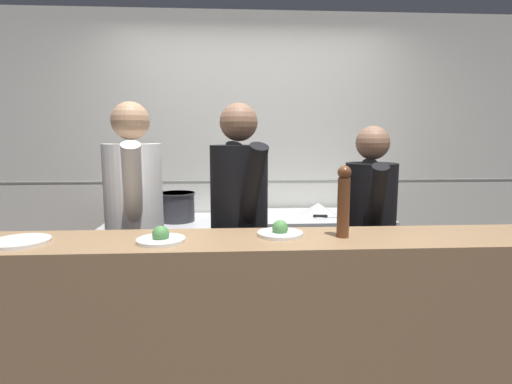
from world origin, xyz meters
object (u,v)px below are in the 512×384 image
stock_pot (126,210)px  chef_head_cook (135,227)px  sauce_pot (177,206)px  pepper_mill (344,200)px  braising_pot (232,210)px  mixing_bowl_steel (318,209)px  chefs_knife (334,217)px  chef_sous (239,229)px  oven_range (182,274)px  plated_dish_appetiser (161,238)px  chef_line (369,237)px  plated_dish_main (20,242)px  plated_dish_dessert (280,232)px

stock_pot → chef_head_cook: size_ratio=0.17×
sauce_pot → pepper_mill: pepper_mill is taller
braising_pot → mixing_bowl_steel: size_ratio=0.99×
stock_pot → chefs_knife: bearing=-2.2°
stock_pot → chef_sous: chef_sous is taller
oven_range → stock_pot: stock_pot is taller
oven_range → plated_dish_appetiser: bearing=-86.8°
oven_range → braising_pot: bearing=-2.4°
mixing_bowl_steel → chefs_knife: (0.09, -0.15, -0.04)m
mixing_bowl_steel → chef_line: chef_line is taller
mixing_bowl_steel → plated_dish_main: bearing=-142.5°
pepper_mill → chef_sous: chef_sous is taller
sauce_pot → chef_line: bearing=-27.0°
oven_range → chef_head_cook: bearing=-107.4°
plated_dish_main → plated_dish_appetiser: (0.65, -0.02, 0.01)m
plated_dish_main → chefs_knife: bearing=32.9°
chef_head_cook → chefs_knife: bearing=7.7°
mixing_bowl_steel → oven_range: bearing=-178.3°
chefs_knife → mixing_bowl_steel: bearing=122.2°
chef_head_cook → oven_range: bearing=59.6°
pepper_mill → chef_head_cook: 1.33m
mixing_bowl_steel → plated_dish_main: plated_dish_main is taller
braising_pot → chef_head_cook: bearing=-133.9°
pepper_mill → chef_sous: size_ratio=0.20×
chef_head_cook → plated_dish_appetiser: bearing=-79.7°
stock_pot → oven_range: bearing=7.5°
oven_range → plated_dish_main: 1.53m
chefs_knife → pepper_mill: (-0.25, -1.13, 0.31)m
oven_range → sauce_pot: 0.56m
chefs_knife → plated_dish_appetiser: size_ratio=1.70×
chefs_knife → plated_dish_dessert: 1.22m
plated_dish_main → chef_head_cook: chef_head_cook is taller
sauce_pot → plated_dish_main: (-0.55, -1.28, 0.06)m
pepper_mill → chef_head_cook: chef_head_cook is taller
stock_pot → mixing_bowl_steel: size_ratio=0.97×
pepper_mill → chef_head_cook: size_ratio=0.20×
mixing_bowl_steel → pepper_mill: pepper_mill is taller
chefs_knife → chef_sous: chef_sous is taller
mixing_bowl_steel → plated_dish_appetiser: (-1.04, -1.32, 0.11)m
plated_dish_appetiser → pepper_mill: 0.90m
plated_dish_appetiser → mixing_bowl_steel: bearing=51.7°
plated_dish_appetiser → chef_sous: chef_sous is taller
sauce_pot → mixing_bowl_steel: sauce_pot is taller
chefs_knife → pepper_mill: 1.20m
stock_pot → chef_line: chef_line is taller
oven_range → sauce_pot: (-0.03, 0.01, 0.56)m
chef_sous → pepper_mill: bearing=-64.9°
plated_dish_appetiser → plated_dish_dessert: bearing=9.0°
plated_dish_main → chef_head_cook: size_ratio=0.15×
plated_dish_appetiser → chef_head_cook: size_ratio=0.13×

